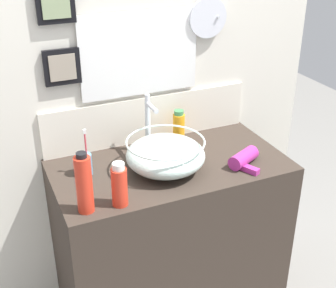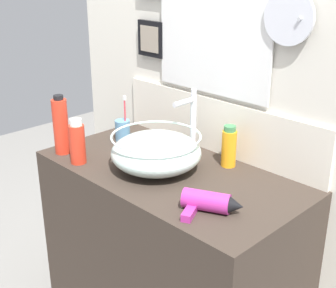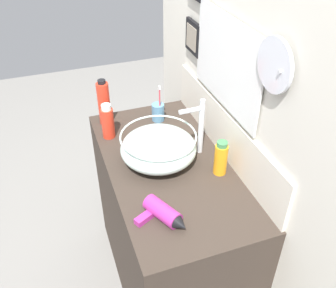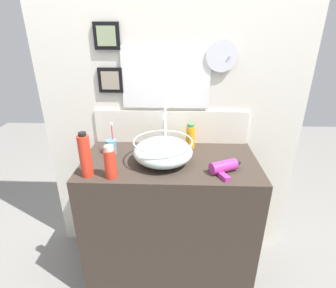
{
  "view_description": "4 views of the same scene",
  "coord_description": "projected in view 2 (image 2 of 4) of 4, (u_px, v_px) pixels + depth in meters",
  "views": [
    {
      "loc": [
        -0.71,
        -1.59,
        1.85
      ],
      "look_at": [
        -0.01,
        0.0,
        0.96
      ],
      "focal_mm": 50.0,
      "sensor_mm": 36.0,
      "label": 1
    },
    {
      "loc": [
        1.11,
        -1.1,
        1.58
      ],
      "look_at": [
        -0.01,
        0.0,
        0.96
      ],
      "focal_mm": 50.0,
      "sensor_mm": 36.0,
      "label": 2
    },
    {
      "loc": [
        1.19,
        -0.42,
        1.89
      ],
      "look_at": [
        -0.01,
        0.0,
        0.96
      ],
      "focal_mm": 40.0,
      "sensor_mm": 36.0,
      "label": 3
    },
    {
      "loc": [
        0.04,
        -1.34,
        1.55
      ],
      "look_at": [
        -0.01,
        0.0,
        0.96
      ],
      "focal_mm": 28.0,
      "sensor_mm": 36.0,
      "label": 4
    }
  ],
  "objects": [
    {
      "name": "vanity_counter",
      "position": [
        170.0,
        267.0,
        1.88
      ],
      "size": [
        1.01,
        0.53,
        0.86
      ],
      "primitive_type": "cube",
      "color": "#382D26",
      "rests_on": "ground"
    },
    {
      "name": "back_panel",
      "position": [
        225.0,
        58.0,
        1.77
      ],
      "size": [
        1.68,
        0.1,
        2.46
      ],
      "color": "silver",
      "rests_on": "ground"
    },
    {
      "name": "glass_bowl_sink",
      "position": [
        156.0,
        152.0,
        1.69
      ],
      "size": [
        0.33,
        0.33,
        0.14
      ],
      "color": "silver",
      "rests_on": "vanity_counter"
    },
    {
      "name": "faucet",
      "position": [
        191.0,
        119.0,
        1.78
      ],
      "size": [
        0.02,
        0.12,
        0.27
      ],
      "color": "silver",
      "rests_on": "vanity_counter"
    },
    {
      "name": "hair_drier",
      "position": [
        210.0,
        203.0,
        1.43
      ],
      "size": [
        0.2,
        0.18,
        0.06
      ],
      "color": "#B22D8C",
      "rests_on": "vanity_counter"
    },
    {
      "name": "toothbrush_cup",
      "position": [
        123.0,
        130.0,
        1.98
      ],
      "size": [
        0.06,
        0.06,
        0.2
      ],
      "color": "#598CB2",
      "rests_on": "vanity_counter"
    },
    {
      "name": "soap_dispenser",
      "position": [
        77.0,
        142.0,
        1.75
      ],
      "size": [
        0.06,
        0.06,
        0.17
      ],
      "color": "red",
      "rests_on": "vanity_counter"
    },
    {
      "name": "lotion_bottle",
      "position": [
        61.0,
        126.0,
        1.83
      ],
      "size": [
        0.06,
        0.06,
        0.24
      ],
      "color": "red",
      "rests_on": "vanity_counter"
    },
    {
      "name": "shampoo_bottle",
      "position": [
        229.0,
        147.0,
        1.73
      ],
      "size": [
        0.05,
        0.05,
        0.16
      ],
      "color": "orange",
      "rests_on": "vanity_counter"
    }
  ]
}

